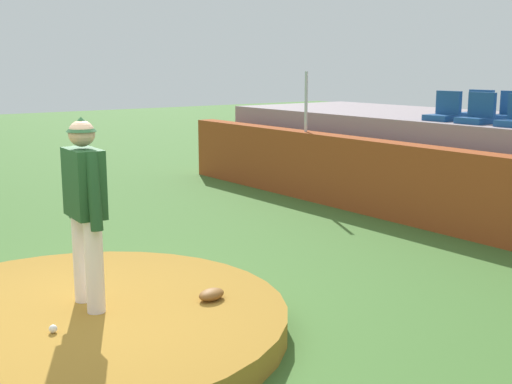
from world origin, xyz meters
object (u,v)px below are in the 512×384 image
(stadium_chair_1, at_px, (478,114))
(pitcher, at_px, (85,199))
(baseball, at_px, (53,329))
(stadium_chair_0, at_px, (444,111))
(stadium_chair_6, at_px, (510,111))
(fielding_glove, at_px, (211,294))
(stadium_chair_5, at_px, (477,109))

(stadium_chair_1, bearing_deg, pitcher, 95.54)
(baseball, distance_m, stadium_chair_0, 7.89)
(baseball, bearing_deg, stadium_chair_6, 97.53)
(stadium_chair_0, xyz_separation_m, stadium_chair_6, (0.68, 0.88, 0.00))
(pitcher, height_order, fielding_glove, pitcher)
(stadium_chair_0, distance_m, stadium_chair_1, 0.69)
(stadium_chair_6, bearing_deg, stadium_chair_1, 90.65)
(stadium_chair_6, bearing_deg, stadium_chair_5, -1.80)
(pitcher, relative_size, stadium_chair_1, 3.65)
(stadium_chair_0, relative_size, stadium_chair_5, 1.00)
(stadium_chair_0, xyz_separation_m, stadium_chair_5, (0.02, 0.90, 0.00))
(fielding_glove, relative_size, stadium_chair_5, 0.60)
(stadium_chair_0, distance_m, stadium_chair_6, 1.11)
(stadium_chair_6, bearing_deg, stadium_chair_0, 52.17)
(baseball, bearing_deg, fielding_glove, 85.39)
(stadium_chair_5, bearing_deg, stadium_chair_1, 125.42)
(stadium_chair_0, bearing_deg, stadium_chair_6, -127.83)
(baseball, height_order, stadium_chair_0, stadium_chair_0)
(stadium_chair_5, bearing_deg, baseball, 101.86)
(stadium_chair_0, bearing_deg, pitcher, 101.02)
(stadium_chair_6, bearing_deg, baseball, 97.53)
(baseball, distance_m, stadium_chair_5, 8.75)
(pitcher, height_order, stadium_chair_5, stadium_chair_5)
(fielding_glove, bearing_deg, pitcher, -44.26)
(fielding_glove, height_order, stadium_chair_6, stadium_chair_6)
(stadium_chair_0, height_order, stadium_chair_5, same)
(fielding_glove, height_order, stadium_chair_1, stadium_chair_1)
(stadium_chair_1, bearing_deg, stadium_chair_0, -3.80)
(pitcher, height_order, stadium_chair_1, stadium_chair_1)
(fielding_glove, relative_size, stadium_chair_0, 0.60)
(fielding_glove, height_order, stadium_chair_5, stadium_chair_5)
(stadium_chair_0, bearing_deg, stadium_chair_5, -91.30)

